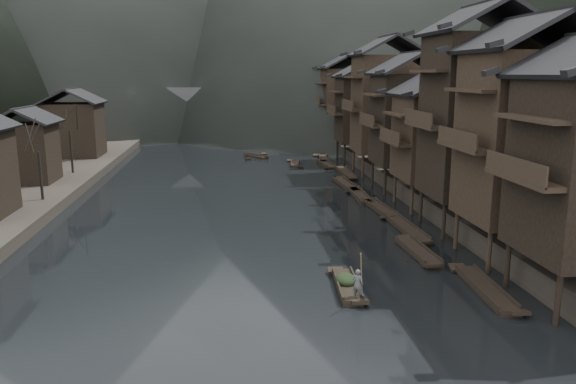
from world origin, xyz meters
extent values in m
plane|color=black|center=(0.00, 0.00, 0.00)|extent=(300.00, 300.00, 0.00)
cube|color=#2D2823|center=(35.00, 40.00, 0.90)|extent=(40.00, 200.00, 1.80)
cylinder|color=black|center=(14.20, -10.40, 1.30)|extent=(0.30, 0.30, 2.90)
cylinder|color=black|center=(14.20, -5.60, 1.30)|extent=(0.30, 0.30, 2.90)
cylinder|color=black|center=(16.95, -5.60, 1.30)|extent=(0.30, 0.30, 2.90)
cube|color=black|center=(13.30, -8.00, 6.54)|extent=(1.20, 5.70, 0.25)
cylinder|color=black|center=(14.20, -3.40, 1.30)|extent=(0.30, 0.30, 2.90)
cylinder|color=black|center=(14.20, 1.40, 1.30)|extent=(0.30, 0.30, 2.90)
cylinder|color=black|center=(16.95, -3.40, 1.30)|extent=(0.30, 0.30, 2.90)
cylinder|color=black|center=(16.95, 1.40, 1.30)|extent=(0.30, 0.30, 2.90)
cube|color=black|center=(17.30, -1.00, 7.69)|extent=(7.00, 6.00, 10.19)
cube|color=black|center=(13.30, -1.00, 7.18)|extent=(1.20, 5.70, 0.25)
cylinder|color=black|center=(14.20, 3.60, 1.30)|extent=(0.30, 0.30, 2.90)
cylinder|color=black|center=(14.20, 8.40, 1.30)|extent=(0.30, 0.30, 2.90)
cylinder|color=black|center=(16.95, 3.60, 1.30)|extent=(0.30, 0.30, 2.90)
cylinder|color=black|center=(16.95, 8.40, 1.30)|extent=(0.30, 0.30, 2.90)
cube|color=black|center=(17.30, 6.00, 8.42)|extent=(7.00, 6.00, 11.64)
cube|color=black|center=(13.30, 6.00, 7.84)|extent=(1.20, 5.70, 0.25)
cylinder|color=black|center=(14.20, 10.60, 1.30)|extent=(0.30, 0.30, 2.90)
cylinder|color=black|center=(14.20, 15.40, 1.30)|extent=(0.30, 0.30, 2.90)
cylinder|color=black|center=(16.95, 10.60, 1.30)|extent=(0.30, 0.30, 2.90)
cylinder|color=black|center=(16.95, 15.40, 1.30)|extent=(0.30, 0.30, 2.90)
cube|color=black|center=(17.30, 13.00, 6.15)|extent=(7.00, 6.00, 7.11)
cube|color=black|center=(13.30, 13.00, 5.80)|extent=(1.20, 5.70, 0.25)
cylinder|color=black|center=(14.20, 18.60, 1.30)|extent=(0.30, 0.30, 2.90)
cylinder|color=black|center=(14.20, 23.40, 1.30)|extent=(0.30, 0.30, 2.90)
cylinder|color=black|center=(16.95, 18.60, 1.30)|extent=(0.30, 0.30, 2.90)
cylinder|color=black|center=(16.95, 23.40, 1.30)|extent=(0.30, 0.30, 2.90)
cube|color=black|center=(17.30, 21.00, 7.01)|extent=(7.00, 6.00, 8.81)
cube|color=black|center=(13.30, 21.00, 6.57)|extent=(1.20, 5.70, 0.25)
cylinder|color=black|center=(14.20, 27.60, 1.30)|extent=(0.30, 0.30, 2.90)
cylinder|color=black|center=(14.20, 32.40, 1.30)|extent=(0.30, 0.30, 2.90)
cylinder|color=black|center=(16.95, 27.60, 1.30)|extent=(0.30, 0.30, 2.90)
cylinder|color=black|center=(16.95, 32.40, 1.30)|extent=(0.30, 0.30, 2.90)
cube|color=black|center=(17.30, 30.00, 8.04)|extent=(7.00, 6.00, 10.88)
cube|color=black|center=(13.30, 30.00, 7.49)|extent=(1.20, 5.70, 0.25)
cylinder|color=black|center=(14.20, 37.60, 1.30)|extent=(0.30, 0.30, 2.90)
cylinder|color=black|center=(14.20, 42.40, 1.30)|extent=(0.30, 0.30, 2.90)
cylinder|color=black|center=(16.95, 37.60, 1.30)|extent=(0.30, 0.30, 2.90)
cylinder|color=black|center=(16.95, 42.40, 1.30)|extent=(0.30, 0.30, 2.90)
cube|color=black|center=(17.30, 40.00, 6.81)|extent=(7.00, 6.00, 8.41)
cube|color=black|center=(13.30, 40.00, 6.39)|extent=(1.20, 5.70, 0.25)
cylinder|color=black|center=(14.20, 49.60, 1.30)|extent=(0.30, 0.30, 2.90)
cylinder|color=black|center=(14.20, 54.40, 1.30)|extent=(0.30, 0.30, 2.90)
cylinder|color=black|center=(16.95, 49.60, 1.30)|extent=(0.30, 0.30, 2.90)
cylinder|color=black|center=(16.95, 54.40, 1.30)|extent=(0.30, 0.30, 2.90)
cube|color=black|center=(17.30, 52.00, 7.38)|extent=(7.00, 6.00, 9.56)
cube|color=black|center=(13.30, 52.00, 6.90)|extent=(1.20, 5.70, 0.25)
cube|color=black|center=(-20.50, 24.00, 4.10)|extent=(5.00, 5.00, 5.80)
cube|color=black|center=(-20.50, 42.00, 4.60)|extent=(6.50, 6.50, 6.80)
cylinder|color=black|center=(-17.00, 15.55, 3.28)|extent=(0.24, 0.24, 4.15)
cylinder|color=black|center=(-17.00, 28.95, 3.50)|extent=(0.24, 0.24, 4.59)
cube|color=black|center=(12.75, -6.11, 0.15)|extent=(1.48, 6.72, 0.30)
cube|color=black|center=(12.75, -6.11, 0.33)|extent=(1.53, 6.59, 0.10)
cube|color=black|center=(12.57, -2.92, 0.29)|extent=(0.98, 0.87, 0.34)
cube|color=black|center=(12.94, -9.30, 0.29)|extent=(0.98, 0.87, 0.34)
cube|color=black|center=(11.28, 0.53, 0.15)|extent=(1.34, 5.95, 0.30)
cube|color=black|center=(11.28, 0.53, 0.33)|extent=(1.39, 5.84, 0.10)
cube|color=black|center=(11.40, 3.37, 0.29)|extent=(0.96, 0.77, 0.32)
cube|color=black|center=(11.17, -2.30, 0.29)|extent=(0.96, 0.77, 0.32)
cube|color=black|center=(12.29, 5.82, 0.15)|extent=(1.32, 7.42, 0.30)
cube|color=black|center=(12.29, 5.82, 0.33)|extent=(1.37, 7.28, 0.10)
cube|color=black|center=(12.39, 9.36, 0.29)|extent=(0.96, 0.93, 0.36)
cube|color=black|center=(12.18, 2.27, 0.29)|extent=(0.96, 0.93, 0.36)
cube|color=black|center=(11.99, 12.38, 0.15)|extent=(1.63, 6.59, 0.30)
cube|color=black|center=(11.99, 12.38, 0.33)|extent=(1.67, 6.46, 0.10)
cube|color=black|center=(12.24, 15.50, 0.29)|extent=(1.00, 0.88, 0.34)
cube|color=black|center=(11.73, 9.26, 0.29)|extent=(1.00, 0.88, 0.34)
cube|color=black|center=(11.47, 17.82, 0.15)|extent=(1.33, 6.67, 0.30)
cube|color=black|center=(11.47, 17.82, 0.33)|extent=(1.38, 6.54, 0.10)
cube|color=black|center=(11.36, 21.00, 0.29)|extent=(0.96, 0.85, 0.34)
cube|color=black|center=(11.58, 14.63, 0.29)|extent=(0.96, 0.85, 0.34)
cube|color=black|center=(11.27, 22.96, 0.15)|extent=(1.57, 7.34, 0.30)
cube|color=black|center=(11.27, 22.96, 0.33)|extent=(1.62, 7.20, 0.10)
cube|color=black|center=(11.50, 26.44, 0.29)|extent=(0.99, 0.95, 0.36)
cube|color=black|center=(11.04, 19.47, 0.29)|extent=(0.99, 0.95, 0.36)
cube|color=black|center=(12.73, 29.54, 0.15)|extent=(1.11, 7.25, 0.30)
cube|color=black|center=(12.73, 29.54, 0.33)|extent=(1.17, 7.10, 0.10)
cube|color=black|center=(12.72, 33.02, 0.29)|extent=(0.94, 0.89, 0.36)
cube|color=black|center=(12.73, 26.06, 0.29)|extent=(0.94, 0.89, 0.36)
cube|color=black|center=(11.58, 36.36, 0.15)|extent=(1.58, 6.05, 0.30)
cube|color=black|center=(11.58, 36.36, 0.33)|extent=(1.62, 5.93, 0.10)
cube|color=black|center=(11.81, 39.22, 0.29)|extent=(0.99, 0.81, 0.33)
cube|color=black|center=(11.35, 33.50, 0.29)|extent=(0.99, 0.81, 0.33)
cube|color=black|center=(11.99, 40.97, 0.15)|extent=(2.01, 6.71, 0.30)
cube|color=black|center=(11.99, 40.97, 0.33)|extent=(2.04, 6.59, 0.10)
cube|color=black|center=(11.55, 44.11, 0.29)|extent=(1.04, 0.94, 0.34)
cube|color=black|center=(12.43, 37.82, 0.29)|extent=(1.04, 0.94, 0.34)
cube|color=black|center=(7.72, 37.34, 0.15)|extent=(1.72, 4.90, 0.30)
cube|color=black|center=(7.72, 37.34, 0.33)|extent=(1.75, 4.81, 0.10)
cube|color=black|center=(7.37, 39.62, 0.29)|extent=(0.93, 0.72, 0.30)
cube|color=black|center=(8.07, 35.06, 0.29)|extent=(0.93, 0.72, 0.30)
cube|color=black|center=(3.06, 44.38, 0.15)|extent=(3.30, 4.39, 0.30)
cube|color=black|center=(3.06, 44.38, 0.33)|extent=(3.30, 4.34, 0.10)
cube|color=black|center=(4.24, 46.23, 0.29)|extent=(1.03, 0.94, 0.29)
cube|color=black|center=(1.88, 42.53, 0.29)|extent=(1.03, 0.94, 0.29)
cube|color=black|center=(-0.36, 62.38, 0.15)|extent=(1.79, 5.89, 0.30)
cube|color=black|center=(-0.36, 62.38, 0.33)|extent=(1.82, 5.79, 0.10)
cube|color=black|center=(0.03, 65.14, 0.29)|extent=(0.94, 0.83, 0.32)
cube|color=black|center=(-0.74, 59.61, 0.29)|extent=(0.94, 0.83, 0.32)
cube|color=black|center=(0.78, 72.62, 0.15)|extent=(3.11, 5.31, 0.30)
cube|color=black|center=(0.78, 72.62, 0.33)|extent=(3.11, 5.23, 0.10)
cube|color=black|center=(-0.28, 74.97, 0.29)|extent=(1.05, 0.96, 0.31)
cube|color=black|center=(1.83, 70.27, 0.29)|extent=(1.05, 0.96, 0.31)
cube|color=#4C4C4F|center=(0.00, 72.00, 7.20)|extent=(40.00, 6.00, 1.60)
cube|color=#4C4C4F|center=(0.00, 69.30, 8.50)|extent=(40.00, 0.50, 1.00)
cube|color=#4C4C4F|center=(0.00, 74.70, 8.50)|extent=(40.00, 0.50, 1.00)
cube|color=#4C4C4F|center=(-14.00, 72.00, 3.20)|extent=(3.20, 6.00, 6.40)
cube|color=#4C4C4F|center=(-4.50, 72.00, 3.20)|extent=(3.20, 6.00, 6.40)
cube|color=#4C4C4F|center=(4.50, 72.00, 3.20)|extent=(3.20, 6.00, 6.40)
cube|color=#4C4C4F|center=(14.00, 72.00, 3.20)|extent=(3.20, 6.00, 6.40)
cube|color=black|center=(5.43, -4.94, 0.15)|extent=(1.43, 4.95, 0.30)
cube|color=black|center=(5.43, -4.94, 0.33)|extent=(1.47, 4.86, 0.10)
cube|color=black|center=(5.25, -2.60, 0.29)|extent=(0.95, 0.68, 0.30)
cube|color=black|center=(5.60, -7.27, 0.29)|extent=(0.95, 0.68, 0.30)
ellipsoid|color=black|center=(5.41, -4.69, 0.79)|extent=(1.17, 1.53, 0.70)
imported|color=#565659|center=(5.57, -6.79, 1.24)|extent=(0.69, 0.65, 1.59)
cylinder|color=#8C7A51|center=(5.77, -6.79, 3.70)|extent=(0.70, 1.93, 3.33)
camera|label=1|loc=(-0.90, -33.27, 11.55)|focal=35.00mm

